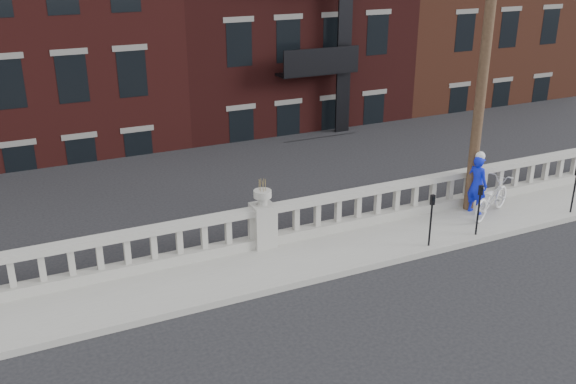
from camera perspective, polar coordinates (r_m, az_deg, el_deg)
name	(u,v)px	position (r m, az deg, el deg)	size (l,w,h in m)	color
ground	(342,331)	(13.12, 4.84, -12.19)	(120.00, 120.00, 0.00)	black
sidewalk	(279,264)	(15.37, -0.79, -6.40)	(32.00, 2.20, 0.15)	#99988E
balustrade	(263,227)	(15.90, -2.24, -3.15)	(28.00, 0.34, 1.03)	#99988E
planter_pedestal	(263,220)	(15.82, -2.25, -2.52)	(0.55, 0.55, 1.76)	#99988E
lower_level	(118,42)	(33.31, -14.87, 12.76)	(80.00, 44.00, 20.80)	#605E59
utility_pole	(488,25)	(17.68, 17.38, 13.96)	(1.60, 0.28, 10.00)	#422D1E
parking_meter_c	(431,214)	(16.11, 12.62, -1.95)	(0.10, 0.09, 1.36)	black
parking_meter_d	(479,204)	(17.03, 16.63, -1.05)	(0.10, 0.09, 1.36)	black
parking_meter_e	(575,184)	(19.38, 24.17, 0.65)	(0.10, 0.09, 1.36)	black
bicycle	(491,197)	(18.49, 17.63, -0.47)	(0.69, 1.98, 1.04)	silver
cyclist	(477,184)	(18.42, 16.46, 0.65)	(0.61, 0.40, 1.68)	#0E1DD5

